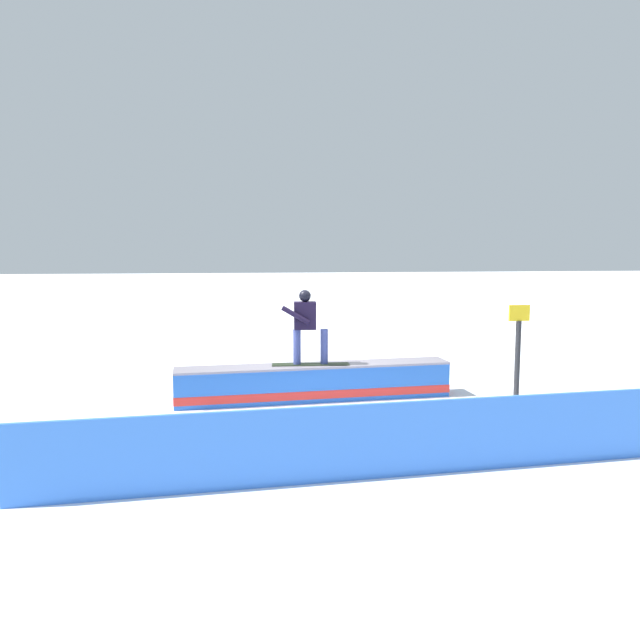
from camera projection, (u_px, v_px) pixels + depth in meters
ground_plane at (315, 400)px, 11.34m from camera, size 120.00×120.00×0.00m
grind_box at (315, 384)px, 11.30m from camera, size 5.18×1.00×0.67m
snowboarder at (307, 324)px, 11.15m from camera, size 1.45×0.43×1.39m
safety_fence at (356, 442)px, 7.36m from camera, size 8.01×0.63×0.95m
trail_marker at (518, 349)px, 11.26m from camera, size 0.40×0.10×1.78m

